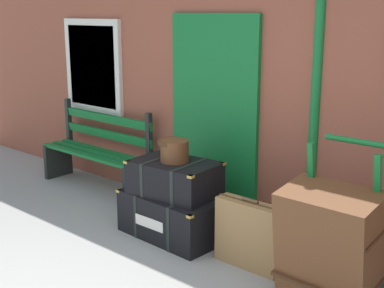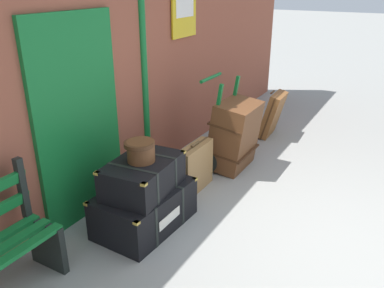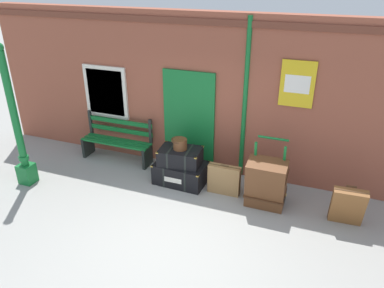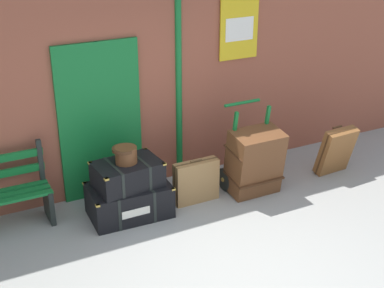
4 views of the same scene
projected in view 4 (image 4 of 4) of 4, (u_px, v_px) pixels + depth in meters
ground_plane at (232, 280)px, 5.82m from camera, size 60.00×60.00×0.00m
brick_facade at (134, 72)px, 7.27m from camera, size 10.40×0.35×3.20m
steamer_trunk_base at (129, 200)px, 6.95m from camera, size 1.04×0.69×0.43m
steamer_trunk_middle at (128, 174)px, 6.79m from camera, size 0.85×0.61×0.33m
round_hatbox at (126, 154)px, 6.68m from camera, size 0.30×0.28×0.21m
porters_trolley at (247, 169)px, 7.59m from camera, size 0.71×0.56×1.21m
large_brown_trunk at (254, 162)px, 7.37m from camera, size 0.70×0.55×0.93m
suitcase_beige at (196, 182)px, 7.23m from camera, size 0.62×0.17×0.62m
suitcase_slate at (336, 151)px, 7.93m from camera, size 0.55×0.36×0.74m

